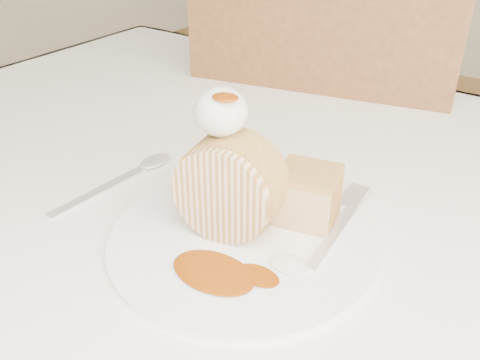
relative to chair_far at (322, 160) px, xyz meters
The scene contains 10 objects.
table 0.47m from the chair_far, 68.08° to the right, with size 1.40×0.90×0.75m.
chair_far is the anchor object (origin of this frame).
plate 0.60m from the chair_far, 72.01° to the right, with size 0.28×0.28×0.01m, color white.
roulade_slice 0.62m from the chair_far, 73.69° to the right, with size 0.10×0.10×0.06m, color #CDB28E.
cake_chunk 0.57m from the chair_far, 65.81° to the right, with size 0.06×0.06×0.05m, color #B38843.
whipped_cream 0.64m from the chair_far, 75.03° to the right, with size 0.05×0.05×0.05m, color white.
caramel_drizzle 0.66m from the chair_far, 74.03° to the right, with size 0.03×0.02×0.01m, color #733004.
caramel_pool 0.67m from the chair_far, 72.81° to the right, with size 0.09×0.06×0.00m, color #733004, non-canonical shape.
fork 0.59m from the chair_far, 62.69° to the right, with size 0.02×0.16×0.00m, color silver.
spoon 0.60m from the chair_far, 91.93° to the right, with size 0.03×0.17×0.00m, color silver.
Camera 1 is at (0.26, -0.29, 1.09)m, focal length 40.00 mm.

